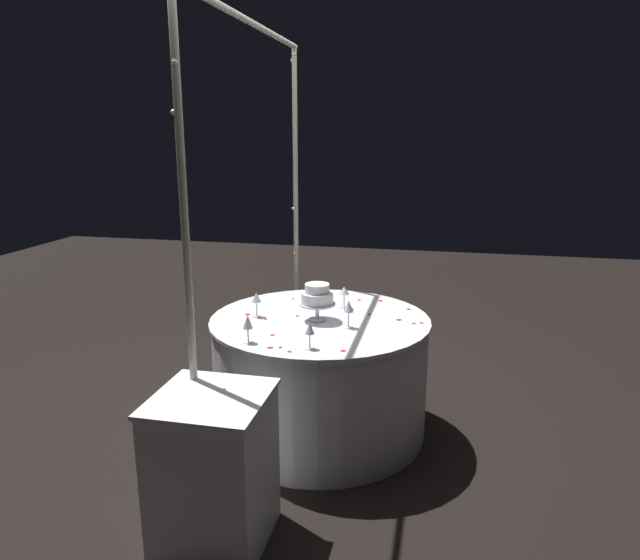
# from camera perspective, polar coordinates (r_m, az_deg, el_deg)

# --- Properties ---
(ground_plane) EXTENTS (12.00, 12.00, 0.00)m
(ground_plane) POSITION_cam_1_polar(r_m,az_deg,el_deg) (3.81, 0.00, -14.52)
(ground_plane) COLOR black
(decorative_arch) EXTENTS (1.95, 0.05, 2.45)m
(decorative_arch) POSITION_cam_1_polar(r_m,az_deg,el_deg) (3.46, -6.52, 9.70)
(decorative_arch) COLOR #B7B29E
(decorative_arch) RESTS_ON ground
(main_table) EXTENTS (1.34, 1.34, 0.75)m
(main_table) POSITION_cam_1_polar(r_m,az_deg,el_deg) (3.64, 0.00, -9.37)
(main_table) COLOR white
(main_table) RESTS_ON ground
(side_table) EXTENTS (0.50, 0.50, 0.72)m
(side_table) POSITION_cam_1_polar(r_m,az_deg,el_deg) (2.78, -10.47, -17.93)
(side_table) COLOR white
(side_table) RESTS_ON ground
(tiered_cake) EXTENTS (0.22, 0.22, 0.23)m
(tiered_cake) POSITION_cam_1_polar(r_m,az_deg,el_deg) (3.43, -0.28, -1.65)
(tiered_cake) COLOR silver
(tiered_cake) RESTS_ON main_table
(wine_glass_0) EXTENTS (0.06, 0.06, 0.16)m
(wine_glass_0) POSITION_cam_1_polar(r_m,az_deg,el_deg) (3.32, 2.84, -2.76)
(wine_glass_0) COLOR silver
(wine_glass_0) RESTS_ON main_table
(wine_glass_1) EXTENTS (0.06, 0.06, 0.16)m
(wine_glass_1) POSITION_cam_1_polar(r_m,az_deg,el_deg) (3.10, -7.16, -4.26)
(wine_glass_1) COLOR silver
(wine_glass_1) RESTS_ON main_table
(wine_glass_2) EXTENTS (0.06, 0.06, 0.15)m
(wine_glass_2) POSITION_cam_1_polar(r_m,az_deg,el_deg) (3.53, -6.31, -1.86)
(wine_glass_2) COLOR silver
(wine_glass_2) RESTS_ON main_table
(wine_glass_3) EXTENTS (0.06, 0.06, 0.14)m
(wine_glass_3) POSITION_cam_1_polar(r_m,az_deg,el_deg) (3.00, -1.04, -4.97)
(wine_glass_3) COLOR silver
(wine_glass_3) RESTS_ON main_table
(wine_glass_4) EXTENTS (0.06, 0.06, 0.14)m
(wine_glass_4) POSITION_cam_1_polar(r_m,az_deg,el_deg) (3.69, 2.41, -1.15)
(wine_glass_4) COLOR silver
(wine_glass_4) RESTS_ON main_table
(rose_petal_0) EXTENTS (0.03, 0.02, 0.00)m
(rose_petal_0) POSITION_cam_1_polar(r_m,az_deg,el_deg) (3.05, -3.95, -6.66)
(rose_petal_0) COLOR red
(rose_petal_0) RESTS_ON main_table
(rose_petal_1) EXTENTS (0.03, 0.02, 0.00)m
(rose_petal_1) POSITION_cam_1_polar(r_m,az_deg,el_deg) (3.95, -0.03, -1.71)
(rose_petal_1) COLOR red
(rose_petal_1) RESTS_ON main_table
(rose_petal_2) EXTENTS (0.03, 0.04, 0.00)m
(rose_petal_2) POSITION_cam_1_polar(r_m,az_deg,el_deg) (3.73, 8.78, -2.87)
(rose_petal_2) COLOR red
(rose_petal_2) RESTS_ON main_table
(rose_petal_3) EXTENTS (0.03, 0.03, 0.00)m
(rose_petal_3) POSITION_cam_1_polar(r_m,az_deg,el_deg) (2.99, -3.03, -7.07)
(rose_petal_3) COLOR red
(rose_petal_3) RESTS_ON main_table
(rose_petal_4) EXTENTS (0.04, 0.04, 0.00)m
(rose_petal_4) POSITION_cam_1_polar(r_m,az_deg,el_deg) (3.89, 6.03, -2.05)
(rose_petal_4) COLOR red
(rose_petal_4) RESTS_ON main_table
(rose_petal_5) EXTENTS (0.03, 0.03, 0.00)m
(rose_petal_5) POSITION_cam_1_polar(r_m,az_deg,el_deg) (3.51, -5.42, -3.86)
(rose_petal_5) COLOR red
(rose_petal_5) RESTS_ON main_table
(rose_petal_6) EXTENTS (0.03, 0.03, 0.00)m
(rose_petal_6) POSITION_cam_1_polar(r_m,az_deg,el_deg) (4.05, 0.53, -1.29)
(rose_petal_6) COLOR red
(rose_petal_6) RESTS_ON main_table
(rose_petal_7) EXTENTS (0.03, 0.03, 0.00)m
(rose_petal_7) POSITION_cam_1_polar(r_m,az_deg,el_deg) (3.47, 10.00, -4.19)
(rose_petal_7) COLOR red
(rose_petal_7) RESTS_ON main_table
(rose_petal_8) EXTENTS (0.03, 0.03, 0.00)m
(rose_petal_8) POSITION_cam_1_polar(r_m,az_deg,el_deg) (3.23, -4.71, -5.44)
(rose_petal_8) COLOR red
(rose_petal_8) RESTS_ON main_table
(rose_petal_9) EXTENTS (0.03, 0.02, 0.00)m
(rose_petal_9) POSITION_cam_1_polar(r_m,az_deg,el_deg) (3.59, 4.90, -3.39)
(rose_petal_9) COLOR red
(rose_petal_9) RESTS_ON main_table
(rose_petal_10) EXTENTS (0.04, 0.04, 0.00)m
(rose_petal_10) POSITION_cam_1_polar(r_m,az_deg,el_deg) (3.51, 7.81, -3.92)
(rose_petal_10) COLOR red
(rose_petal_10) RESTS_ON main_table
(rose_petal_11) EXTENTS (0.03, 0.03, 0.00)m
(rose_petal_11) POSITION_cam_1_polar(r_m,az_deg,el_deg) (3.55, -2.24, -3.58)
(rose_petal_11) COLOR red
(rose_petal_11) RESTS_ON main_table
(rose_petal_12) EXTENTS (0.04, 0.03, 0.00)m
(rose_petal_12) POSITION_cam_1_polar(r_m,az_deg,el_deg) (3.78, -1.36, -2.46)
(rose_petal_12) COLOR red
(rose_petal_12) RESTS_ON main_table
(rose_petal_13) EXTENTS (0.03, 0.04, 0.00)m
(rose_petal_13) POSITION_cam_1_polar(r_m,az_deg,el_deg) (3.05, -4.95, -6.68)
(rose_petal_13) COLOR red
(rose_petal_13) RESTS_ON main_table
(rose_petal_14) EXTENTS (0.04, 0.04, 0.00)m
(rose_petal_14) POSITION_cam_1_polar(r_m,az_deg,el_deg) (3.00, 2.30, -7.00)
(rose_petal_14) COLOR red
(rose_petal_14) RESTS_ON main_table
(rose_petal_15) EXTENTS (0.03, 0.03, 0.00)m
(rose_petal_15) POSITION_cam_1_polar(r_m,az_deg,el_deg) (3.46, 9.26, -4.26)
(rose_petal_15) COLOR red
(rose_petal_15) RESTS_ON main_table
(rose_petal_16) EXTENTS (0.03, 0.03, 0.00)m
(rose_petal_16) POSITION_cam_1_polar(r_m,az_deg,el_deg) (3.92, -2.67, -1.86)
(rose_petal_16) COLOR red
(rose_petal_16) RESTS_ON main_table
(rose_petal_17) EXTENTS (0.03, 0.03, 0.00)m
(rose_petal_17) POSITION_cam_1_polar(r_m,az_deg,el_deg) (3.90, 3.89, -1.97)
(rose_petal_17) COLOR red
(rose_petal_17) RESTS_ON main_table
(rose_petal_18) EXTENTS (0.04, 0.05, 0.00)m
(rose_petal_18) POSITION_cam_1_polar(r_m,az_deg,el_deg) (3.61, -7.18, -3.38)
(rose_petal_18) COLOR red
(rose_petal_18) RESTS_ON main_table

